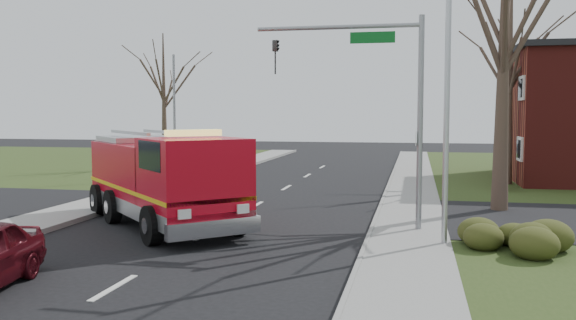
# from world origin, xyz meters

# --- Properties ---
(ground) EXTENTS (120.00, 120.00, 0.00)m
(ground) POSITION_xyz_m (0.00, 0.00, 0.00)
(ground) COLOR black
(ground) RESTS_ON ground
(sidewalk_right) EXTENTS (2.40, 80.00, 0.15)m
(sidewalk_right) POSITION_xyz_m (6.20, 0.00, 0.07)
(sidewalk_right) COLOR gray
(sidewalk_right) RESTS_ON ground
(sidewalk_left) EXTENTS (2.40, 80.00, 0.15)m
(sidewalk_left) POSITION_xyz_m (-6.20, 0.00, 0.07)
(sidewalk_left) COLOR gray
(sidewalk_left) RESTS_ON ground
(health_center_sign) EXTENTS (0.12, 2.00, 1.40)m
(health_center_sign) POSITION_xyz_m (10.50, 12.50, 0.88)
(health_center_sign) COLOR #551318
(health_center_sign) RESTS_ON ground
(hedge_corner) EXTENTS (2.80, 2.00, 0.90)m
(hedge_corner) POSITION_xyz_m (9.00, -1.00, 0.58)
(hedge_corner) COLOR #363D16
(hedge_corner) RESTS_ON lawn_right
(bare_tree_near) EXTENTS (6.00, 6.00, 12.00)m
(bare_tree_near) POSITION_xyz_m (9.50, 6.00, 7.41)
(bare_tree_near) COLOR #3D2E24
(bare_tree_near) RESTS_ON ground
(bare_tree_far) EXTENTS (5.25, 5.25, 10.50)m
(bare_tree_far) POSITION_xyz_m (11.00, 15.00, 6.49)
(bare_tree_far) COLOR #3D2E24
(bare_tree_far) RESTS_ON ground
(bare_tree_left) EXTENTS (4.50, 4.50, 9.00)m
(bare_tree_left) POSITION_xyz_m (-10.00, 20.00, 5.56)
(bare_tree_left) COLOR #3D2E24
(bare_tree_left) RESTS_ON ground
(traffic_signal_mast) EXTENTS (5.29, 0.18, 6.80)m
(traffic_signal_mast) POSITION_xyz_m (5.21, 1.50, 4.71)
(traffic_signal_mast) COLOR gray
(traffic_signal_mast) RESTS_ON ground
(streetlight_pole) EXTENTS (1.48, 0.16, 8.40)m
(streetlight_pole) POSITION_xyz_m (7.14, -0.50, 4.55)
(streetlight_pole) COLOR #B7BABF
(streetlight_pole) RESTS_ON ground
(utility_pole_far) EXTENTS (0.14, 0.14, 7.00)m
(utility_pole_far) POSITION_xyz_m (-6.80, 14.00, 3.50)
(utility_pole_far) COLOR gray
(utility_pole_far) RESTS_ON ground
(fire_engine) EXTENTS (7.63, 7.86, 3.30)m
(fire_engine) POSITION_xyz_m (-1.85, 1.05, 1.49)
(fire_engine) COLOR #B7081A
(fire_engine) RESTS_ON ground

